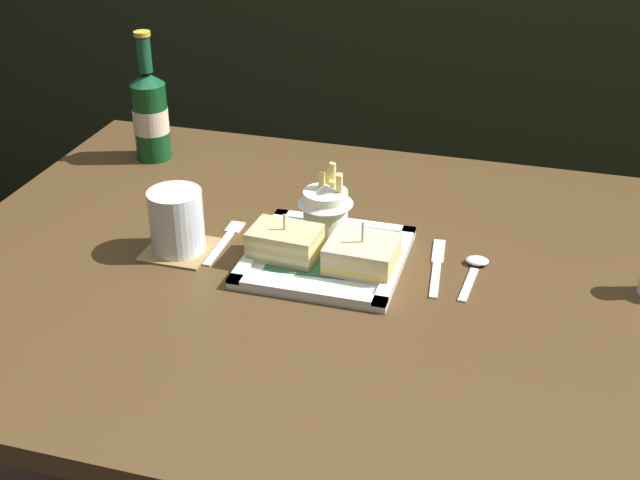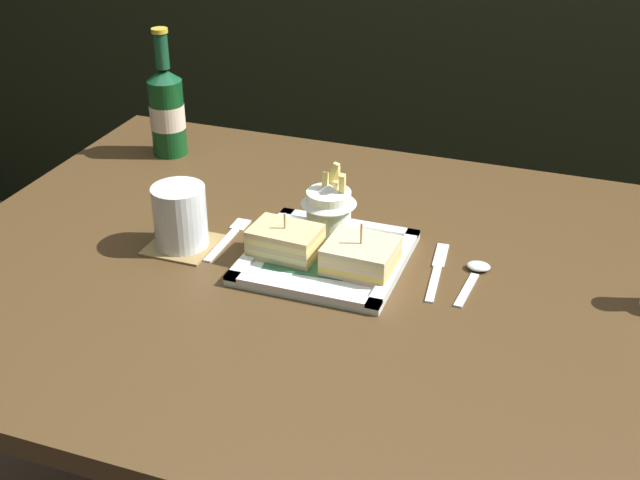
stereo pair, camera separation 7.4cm
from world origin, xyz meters
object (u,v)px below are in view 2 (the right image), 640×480
(sandwich_half_left, at_px, (286,240))
(fork, at_px, (229,237))
(sandwich_half_right, at_px, (361,255))
(spoon, at_px, (476,272))
(water_glass, at_px, (180,219))
(square_plate, at_px, (326,258))
(fries_cup, at_px, (329,204))
(beer_bottle, at_px, (167,109))
(knife, at_px, (437,269))
(dining_table, at_px, (314,341))

(sandwich_half_left, bearing_deg, fork, 163.73)
(sandwich_half_right, relative_size, spoon, 0.82)
(sandwich_half_right, distance_m, water_glass, 0.29)
(square_plate, bearing_deg, fork, 174.06)
(fries_cup, bearing_deg, sandwich_half_right, -45.71)
(beer_bottle, distance_m, water_glass, 0.37)
(knife, relative_size, spoon, 1.35)
(beer_bottle, relative_size, fork, 1.70)
(sandwich_half_right, distance_m, spoon, 0.17)
(sandwich_half_right, relative_size, beer_bottle, 0.42)
(sandwich_half_right, distance_m, beer_bottle, 0.57)
(beer_bottle, bearing_deg, sandwich_half_left, -39.70)
(water_glass, bearing_deg, square_plate, 7.93)
(fork, xyz_separation_m, spoon, (0.39, 0.02, 0.00))
(square_plate, xyz_separation_m, beer_bottle, (-0.42, 0.29, 0.08))
(sandwich_half_right, distance_m, knife, 0.12)
(sandwich_half_left, distance_m, knife, 0.23)
(square_plate, distance_m, water_glass, 0.23)
(fork, bearing_deg, sandwich_half_left, -16.27)
(fries_cup, distance_m, water_glass, 0.23)
(spoon, bearing_deg, fork, -177.11)
(fork, xyz_separation_m, knife, (0.33, 0.02, 0.00))
(fries_cup, xyz_separation_m, beer_bottle, (-0.40, 0.22, 0.03))
(fries_cup, xyz_separation_m, knife, (0.18, -0.03, -0.06))
(water_glass, xyz_separation_m, spoon, (0.44, 0.07, -0.04))
(sandwich_half_left, bearing_deg, sandwich_half_right, -0.00)
(water_glass, xyz_separation_m, fork, (0.06, 0.05, -0.05))
(sandwich_half_right, bearing_deg, spoon, 17.99)
(fork, relative_size, spoon, 1.14)
(square_plate, xyz_separation_m, spoon, (0.22, 0.04, -0.00))
(square_plate, bearing_deg, knife, 11.38)
(beer_bottle, distance_m, knife, 0.64)
(beer_bottle, bearing_deg, fries_cup, -28.73)
(spoon, bearing_deg, sandwich_half_left, -169.43)
(beer_bottle, distance_m, fork, 0.38)
(dining_table, bearing_deg, square_plate, 50.98)
(square_plate, height_order, sandwich_half_left, sandwich_half_left)
(sandwich_half_left, height_order, fries_cup, fries_cup)
(dining_table, bearing_deg, spoon, 13.23)
(square_plate, height_order, water_glass, water_glass)
(sandwich_half_right, distance_m, fork, 0.23)
(dining_table, xyz_separation_m, spoon, (0.23, 0.05, 0.14))
(dining_table, distance_m, fries_cup, 0.22)
(sandwich_half_right, relative_size, fries_cup, 0.88)
(sandwich_half_left, xyz_separation_m, fries_cup, (0.04, 0.08, 0.03))
(dining_table, xyz_separation_m, fork, (-0.16, 0.04, 0.14))
(water_glass, bearing_deg, sandwich_half_right, 3.39)
(dining_table, relative_size, sandwich_half_right, 11.28)
(sandwich_half_left, height_order, beer_bottle, beer_bottle)
(water_glass, distance_m, spoon, 0.45)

